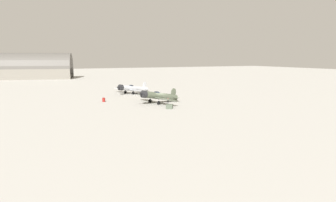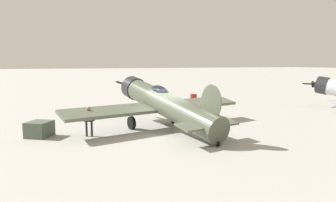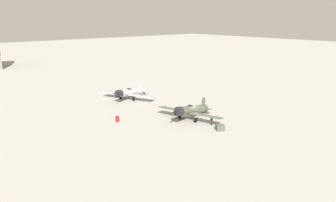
% 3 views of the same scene
% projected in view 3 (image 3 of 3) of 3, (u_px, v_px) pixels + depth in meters
% --- Properties ---
extents(ground_plane, '(400.00, 400.00, 0.00)m').
position_uv_depth(ground_plane, '(192.00, 118.00, 55.96)').
color(ground_plane, '#A8A59E').
extents(airplane_foreground, '(12.10, 10.77, 3.14)m').
position_uv_depth(airplane_foreground, '(191.00, 110.00, 55.16)').
color(airplane_foreground, '#4C5442').
rests_on(airplane_foreground, ground_plane).
extents(airplane_mid_apron, '(11.90, 10.02, 3.18)m').
position_uv_depth(airplane_mid_apron, '(130.00, 93.00, 68.86)').
color(airplane_mid_apron, '#B7BABF').
rests_on(airplane_mid_apron, ground_plane).
extents(ground_crew_mechanic, '(0.60, 0.40, 1.67)m').
position_uv_depth(ground_crew_mechanic, '(212.00, 119.00, 52.20)').
color(ground_crew_mechanic, '#2D2D33').
rests_on(ground_crew_mechanic, ground_plane).
extents(equipment_crate, '(1.65, 1.67, 0.86)m').
position_uv_depth(equipment_crate, '(220.00, 128.00, 49.92)').
color(equipment_crate, '#4C5647').
rests_on(equipment_crate, ground_plane).
extents(fuel_drum, '(0.69, 0.69, 0.91)m').
position_uv_depth(fuel_drum, '(117.00, 119.00, 54.06)').
color(fuel_drum, maroon).
rests_on(fuel_drum, ground_plane).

